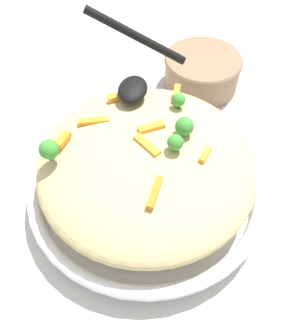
# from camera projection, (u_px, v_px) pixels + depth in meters

# --- Properties ---
(ground_plane) EXTENTS (2.40, 2.40, 0.00)m
(ground_plane) POSITION_uv_depth(u_px,v_px,m) (147.00, 196.00, 0.55)
(ground_plane) COLOR beige
(serving_bowl) EXTENTS (0.33, 0.33, 0.04)m
(serving_bowl) POSITION_uv_depth(u_px,v_px,m) (147.00, 187.00, 0.53)
(serving_bowl) COLOR silver
(serving_bowl) RESTS_ON ground_plane
(pasta_mound) EXTENTS (0.29, 0.28, 0.07)m
(pasta_mound) POSITION_uv_depth(u_px,v_px,m) (147.00, 164.00, 0.49)
(pasta_mound) COLOR #D1BA7A
(pasta_mound) RESTS_ON serving_bowl
(carrot_piece_0) EXTENTS (0.03, 0.03, 0.01)m
(carrot_piece_0) POSITION_uv_depth(u_px,v_px,m) (155.00, 128.00, 0.48)
(carrot_piece_0) COLOR orange
(carrot_piece_0) RESTS_ON pasta_mound
(carrot_piece_1) EXTENTS (0.03, 0.01, 0.01)m
(carrot_piece_1) POSITION_uv_depth(u_px,v_px,m) (205.00, 158.00, 0.45)
(carrot_piece_1) COLOR orange
(carrot_piece_1) RESTS_ON pasta_mound
(carrot_piece_2) EXTENTS (0.02, 0.04, 0.01)m
(carrot_piece_2) POSITION_uv_depth(u_px,v_px,m) (94.00, 121.00, 0.49)
(carrot_piece_2) COLOR orange
(carrot_piece_2) RESTS_ON pasta_mound
(carrot_piece_3) EXTENTS (0.03, 0.04, 0.01)m
(carrot_piece_3) POSITION_uv_depth(u_px,v_px,m) (148.00, 145.00, 0.46)
(carrot_piece_3) COLOR orange
(carrot_piece_3) RESTS_ON pasta_mound
(carrot_piece_4) EXTENTS (0.04, 0.01, 0.01)m
(carrot_piece_4) POSITION_uv_depth(u_px,v_px,m) (155.00, 193.00, 0.42)
(carrot_piece_4) COLOR orange
(carrot_piece_4) RESTS_ON pasta_mound
(carrot_piece_5) EXTENTS (0.03, 0.04, 0.01)m
(carrot_piece_5) POSITION_uv_depth(u_px,v_px,m) (121.00, 95.00, 0.52)
(carrot_piece_5) COLOR orange
(carrot_piece_5) RESTS_ON pasta_mound
(carrot_piece_6) EXTENTS (0.03, 0.02, 0.01)m
(carrot_piece_6) POSITION_uv_depth(u_px,v_px,m) (63.00, 139.00, 0.47)
(carrot_piece_6) COLOR orange
(carrot_piece_6) RESTS_ON pasta_mound
(carrot_piece_7) EXTENTS (0.03, 0.01, 0.01)m
(carrot_piece_7) POSITION_uv_depth(u_px,v_px,m) (176.00, 94.00, 0.53)
(carrot_piece_7) COLOR orange
(carrot_piece_7) RESTS_ON pasta_mound
(broccoli_floret_0) EXTENTS (0.02, 0.02, 0.03)m
(broccoli_floret_0) POSITION_uv_depth(u_px,v_px,m) (49.00, 150.00, 0.45)
(broccoli_floret_0) COLOR #377928
(broccoli_floret_0) RESTS_ON pasta_mound
(broccoli_floret_1) EXTENTS (0.02, 0.02, 0.03)m
(broccoli_floret_1) POSITION_uv_depth(u_px,v_px,m) (184.00, 127.00, 0.46)
(broccoli_floret_1) COLOR #377928
(broccoli_floret_1) RESTS_ON pasta_mound
(broccoli_floret_2) EXTENTS (0.02, 0.02, 0.02)m
(broccoli_floret_2) POSITION_uv_depth(u_px,v_px,m) (179.00, 100.00, 0.50)
(broccoli_floret_2) COLOR #377928
(broccoli_floret_2) RESTS_ON pasta_mound
(broccoli_floret_3) EXTENTS (0.02, 0.02, 0.02)m
(broccoli_floret_3) POSITION_uv_depth(u_px,v_px,m) (175.00, 142.00, 0.45)
(broccoli_floret_3) COLOR #377928
(broccoli_floret_3) RESTS_ON pasta_mound
(serving_spoon) EXTENTS (0.11, 0.14, 0.09)m
(serving_spoon) POSITION_uv_depth(u_px,v_px,m) (134.00, 70.00, 0.52)
(serving_spoon) COLOR black
(serving_spoon) RESTS_ON pasta_mound
(companion_bowl) EXTENTS (0.14, 0.14, 0.06)m
(companion_bowl) POSITION_uv_depth(u_px,v_px,m) (202.00, 70.00, 0.67)
(companion_bowl) COLOR #8C6B4C
(companion_bowl) RESTS_ON ground_plane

